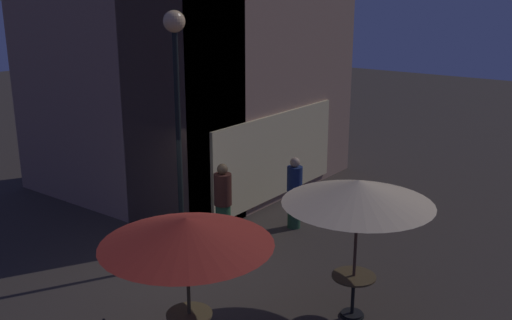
{
  "coord_description": "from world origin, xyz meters",
  "views": [
    {
      "loc": [
        -7.12,
        -7.1,
        5.17
      ],
      "look_at": [
        2.06,
        -0.19,
        1.87
      ],
      "focal_mm": 41.36,
      "sensor_mm": 36.0,
      "label": 1
    }
  ],
  "objects": [
    {
      "name": "cafe_table_1",
      "position": [
        0.75,
        -3.17,
        0.53
      ],
      "size": [
        0.72,
        0.72,
        0.74
      ],
      "color": "black",
      "rests_on": "ground"
    },
    {
      "name": "street_lamp_near_corner",
      "position": [
        0.53,
        0.46,
        3.64
      ],
      "size": [
        0.39,
        0.39,
        4.85
      ],
      "color": "black",
      "rests_on": "ground"
    },
    {
      "name": "patron_standing_1",
      "position": [
        1.49,
        0.22,
        0.93
      ],
      "size": [
        0.36,
        0.36,
        1.85
      ],
      "rotation": [
        0.0,
        0.0,
        5.41
      ],
      "color": "#264F2E",
      "rests_on": "ground"
    },
    {
      "name": "ground_plane",
      "position": [
        0.0,
        0.0,
        0.0
      ],
      "size": [
        60.0,
        60.0,
        0.0
      ],
      "primitive_type": "plane",
      "color": "#3C332C"
    },
    {
      "name": "patron_standing_0",
      "position": [
        3.35,
        -0.3,
        0.83
      ],
      "size": [
        0.35,
        0.35,
        1.65
      ],
      "rotation": [
        0.0,
        0.0,
        0.72
      ],
      "color": "#274C31",
      "rests_on": "ground"
    },
    {
      "name": "patio_umbrella_0",
      "position": [
        -1.76,
        -1.88,
        2.02
      ],
      "size": [
        2.41,
        2.41,
        2.23
      ],
      "color": "black",
      "rests_on": "ground"
    },
    {
      "name": "cafe_building",
      "position": [
        3.56,
        2.94,
        4.79
      ],
      "size": [
        6.95,
        6.37,
        9.59
      ],
      "color": "#9D7864",
      "rests_on": "ground"
    },
    {
      "name": "patio_umbrella_1",
      "position": [
        0.75,
        -3.17,
        2.16
      ],
      "size": [
        2.39,
        2.39,
        2.36
      ],
      "color": "black",
      "rests_on": "ground"
    }
  ]
}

